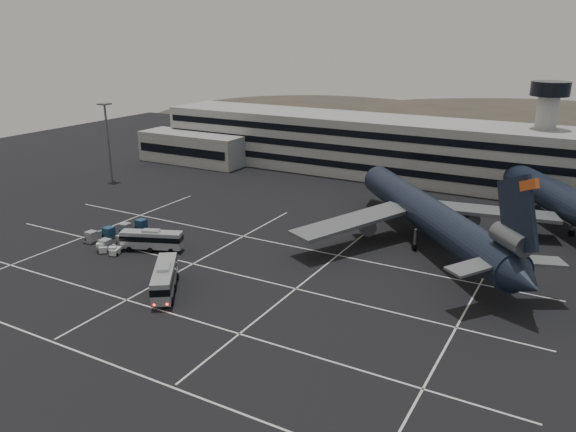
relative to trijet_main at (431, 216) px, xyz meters
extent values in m
plane|color=black|center=(-23.44, -29.21, -5.25)|extent=(260.00, 260.00, 0.00)
cube|color=silver|center=(-23.44, -51.21, -5.24)|extent=(90.00, 0.25, 0.01)
cube|color=silver|center=(-23.44, -39.21, -5.24)|extent=(90.00, 0.25, 0.01)
cube|color=silver|center=(-23.44, -25.21, -5.24)|extent=(90.00, 0.25, 0.01)
cube|color=silver|center=(-23.44, -11.21, -5.24)|extent=(90.00, 0.25, 0.01)
cube|color=silver|center=(-53.44, -23.21, -5.24)|extent=(0.25, 55.00, 0.01)
cube|color=silver|center=(-29.44, -23.21, -5.24)|extent=(0.25, 55.00, 0.01)
cube|color=silver|center=(-11.44, -23.21, -5.24)|extent=(0.25, 55.00, 0.01)
cube|color=silver|center=(10.56, -23.21, -5.24)|extent=(0.25, 55.00, 0.01)
cube|color=gray|center=(-23.44, 42.79, 1.75)|extent=(120.00, 18.00, 14.00)
cube|color=black|center=(-23.44, 33.74, -1.75)|extent=(118.00, 0.20, 1.60)
cube|color=black|center=(-23.44, 33.74, 2.25)|extent=(118.00, 0.20, 1.60)
cube|color=black|center=(-23.44, 33.74, 5.95)|extent=(118.00, 0.20, 1.60)
cube|color=gray|center=(-73.44, 30.79, -1.25)|extent=(30.00, 10.00, 8.00)
cylinder|color=gray|center=(11.56, 44.79, 5.75)|extent=(4.40, 4.40, 22.00)
cylinder|color=black|center=(11.56, 44.79, 17.25)|extent=(8.00, 8.00, 3.00)
ellipsoid|color=#38332B|center=(-83.44, 140.79, -15.75)|extent=(196.00, 140.00, 32.00)
ellipsoid|color=#38332B|center=(6.56, 140.79, -18.75)|extent=(252.00, 180.00, 44.00)
cylinder|color=slate|center=(-78.44, 5.79, 3.75)|extent=(0.50, 0.50, 18.00)
cube|color=slate|center=(-78.44, 5.79, 12.85)|extent=(2.40, 2.40, 0.35)
cylinder|color=black|center=(-0.33, 0.38, -0.05)|extent=(35.78, 39.85, 5.60)
cone|color=black|center=(-17.56, 20.12, -0.05)|extent=(7.18, 7.07, 5.60)
cone|color=black|center=(17.09, -19.59, -0.05)|extent=(7.08, 7.08, 5.04)
cube|color=black|center=(14.79, -16.95, 7.35)|extent=(6.61, 7.47, 10.97)
cube|color=#C34B1A|center=(15.78, -18.08, 11.55)|extent=(2.54, 2.80, 2.24)
cylinder|color=#595B60|center=(14.46, -16.57, 4.05)|extent=(5.98, 6.30, 2.70)
cube|color=slate|center=(10.97, -18.96, 0.55)|extent=(7.07, 7.92, 0.87)
cube|color=slate|center=(17.30, -13.44, 0.55)|extent=(8.11, 6.45, 0.87)
cube|color=slate|center=(-11.06, -6.33, -0.85)|extent=(14.86, 22.11, 1.75)
cylinder|color=#595B60|center=(-10.78, -2.10, -2.55)|extent=(5.65, 5.92, 2.70)
cube|color=slate|center=(7.77, 10.10, -0.85)|extent=(22.59, 12.40, 1.75)
cylinder|color=#595B60|center=(3.54, 10.39, -2.55)|extent=(5.65, 5.92, 2.70)
cylinder|color=slate|center=(-10.43, 11.95, -3.05)|extent=(0.44, 0.44, 3.00)
cylinder|color=black|center=(-10.43, 11.95, -4.70)|extent=(1.10, 1.16, 1.10)
cylinder|color=slate|center=(-1.43, -3.23, -3.05)|extent=(0.44, 0.44, 3.00)
cylinder|color=black|center=(-1.43, -3.23, -4.70)|extent=(1.10, 1.16, 1.10)
cylinder|color=slate|center=(3.40, 0.98, -3.05)|extent=(0.44, 0.44, 3.00)
cylinder|color=black|center=(3.40, 0.98, -4.70)|extent=(1.10, 1.16, 1.10)
cylinder|color=black|center=(20.39, 16.73, -0.05)|extent=(31.05, 43.19, 5.60)
cone|color=black|center=(6.00, 38.63, -0.05)|extent=(7.15, 6.84, 5.60)
cylinder|color=slate|center=(20.39, 16.73, -3.05)|extent=(0.44, 0.44, 3.00)
cylinder|color=black|center=(20.39, 16.73, -4.70)|extent=(1.02, 1.19, 1.10)
cube|color=#9FA2A7|center=(-26.57, -34.77, -3.18)|extent=(8.45, 10.55, 3.03)
cube|color=black|center=(-26.57, -34.77, -2.82)|extent=(8.53, 10.63, 0.96)
cube|color=#9FA2A7|center=(-26.57, -34.77, -1.48)|extent=(3.06, 3.41, 0.35)
cylinder|color=black|center=(-25.37, -38.68, -4.76)|extent=(0.82, 0.98, 0.97)
cylinder|color=black|center=(-23.31, -37.23, -4.76)|extent=(0.82, 0.98, 0.97)
cylinder|color=black|center=(-27.61, -35.50, -4.76)|extent=(0.82, 0.98, 0.97)
cylinder|color=black|center=(-25.54, -34.05, -4.76)|extent=(0.82, 0.98, 0.97)
cylinder|color=black|center=(-29.84, -32.31, -4.76)|extent=(0.82, 0.98, 0.97)
cylinder|color=black|center=(-27.77, -30.86, -4.76)|extent=(0.82, 0.98, 0.97)
cube|color=#FF0C05|center=(-24.03, -39.80, -4.34)|extent=(0.25, 0.21, 0.22)
cube|color=#FF0C05|center=(-22.71, -38.87, -4.34)|extent=(0.25, 0.21, 0.22)
cube|color=#9FA2A7|center=(-38.74, -23.93, -3.39)|extent=(10.07, 5.87, 2.72)
cube|color=black|center=(-38.74, -23.93, -3.07)|extent=(10.15, 5.95, 0.86)
cube|color=#9FA2A7|center=(-38.74, -23.93, -1.87)|extent=(3.06, 2.37, 0.32)
cylinder|color=black|center=(-35.08, -23.65, -4.81)|extent=(0.91, 0.60, 0.87)
cylinder|color=black|center=(-35.94, -21.56, -4.81)|extent=(0.91, 0.60, 0.87)
cylinder|color=black|center=(-38.31, -24.98, -4.81)|extent=(0.91, 0.60, 0.87)
cylinder|color=black|center=(-39.17, -22.88, -4.81)|extent=(0.91, 0.60, 0.87)
cylinder|color=black|center=(-41.53, -26.30, -4.81)|extent=(0.91, 0.60, 0.87)
cylinder|color=black|center=(-42.39, -24.21, -4.81)|extent=(0.91, 0.60, 0.87)
cube|color=silver|center=(-42.66, -28.11, -4.70)|extent=(1.86, 2.49, 0.91)
cube|color=silver|center=(-42.50, -28.58, -4.09)|extent=(1.34, 1.22, 0.50)
cylinder|color=black|center=(-42.93, -29.05, -4.97)|extent=(0.39, 0.61, 0.56)
cylinder|color=black|center=(-41.88, -28.69, -4.97)|extent=(0.39, 0.61, 0.56)
cylinder|color=black|center=(-43.45, -27.52, -4.97)|extent=(0.39, 0.61, 0.56)
cylinder|color=black|center=(-42.40, -27.16, -4.97)|extent=(0.39, 0.61, 0.56)
cube|color=silver|center=(-45.21, -28.15, -4.66)|extent=(2.47, 2.66, 0.97)
cube|color=silver|center=(-44.88, -28.57, -4.01)|extent=(1.53, 1.49, 0.54)
cylinder|color=black|center=(-45.15, -29.19, -4.95)|extent=(0.56, 0.62, 0.60)
cylinder|color=black|center=(-44.21, -28.46, -4.95)|extent=(0.56, 0.62, 0.60)
cylinder|color=black|center=(-46.20, -27.83, -4.95)|extent=(0.56, 0.62, 0.60)
cylinder|color=black|center=(-45.27, -27.10, -4.95)|extent=(0.56, 0.62, 0.60)
cube|color=#2D2D30|center=(-50.24, -26.12, -5.08)|extent=(2.58, 2.78, 0.19)
cylinder|color=black|center=(-50.24, -26.12, -5.15)|extent=(0.10, 0.21, 0.21)
cube|color=#96999E|center=(-50.24, -26.12, -4.16)|extent=(2.03, 2.03, 1.66)
cube|color=#2D2D30|center=(-45.32, -27.73, -5.08)|extent=(2.58, 2.78, 0.19)
cylinder|color=black|center=(-45.32, -27.73, -5.15)|extent=(0.10, 0.21, 0.21)
cube|color=#96999E|center=(-45.32, -27.73, -4.16)|extent=(2.03, 2.03, 1.66)
cube|color=#2D2D30|center=(-49.27, -23.16, -5.08)|extent=(2.58, 2.78, 0.19)
cylinder|color=black|center=(-49.27, -23.16, -5.15)|extent=(0.10, 0.21, 0.21)
cube|color=navy|center=(-49.27, -23.16, -4.16)|extent=(2.03, 2.03, 1.66)
cube|color=#2D2D30|center=(-44.35, -24.78, -5.08)|extent=(2.58, 2.78, 0.19)
cylinder|color=black|center=(-44.35, -24.78, -5.15)|extent=(0.10, 0.21, 0.21)
cube|color=#96999E|center=(-44.35, -24.78, -4.16)|extent=(2.03, 2.03, 1.66)
cube|color=#2D2D30|center=(-48.30, -20.21, -5.08)|extent=(2.58, 2.78, 0.19)
cylinder|color=black|center=(-48.30, -20.21, -5.15)|extent=(0.10, 0.21, 0.21)
cube|color=#96999E|center=(-48.30, -20.21, -4.16)|extent=(2.03, 2.03, 1.66)
cube|color=#2D2D30|center=(-43.38, -21.82, -5.08)|extent=(2.58, 2.78, 0.19)
cylinder|color=black|center=(-43.38, -21.82, -5.15)|extent=(0.10, 0.21, 0.21)
cube|color=#96999E|center=(-43.38, -21.82, -4.16)|extent=(2.03, 2.03, 1.66)
cube|color=#2D2D30|center=(-47.34, -17.26, -5.08)|extent=(2.58, 2.78, 0.19)
cylinder|color=black|center=(-47.34, -17.26, -5.15)|extent=(0.10, 0.21, 0.21)
cube|color=navy|center=(-47.34, -17.26, -4.16)|extent=(2.03, 2.03, 1.66)
camera|label=1|loc=(22.10, -87.42, 28.64)|focal=35.00mm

